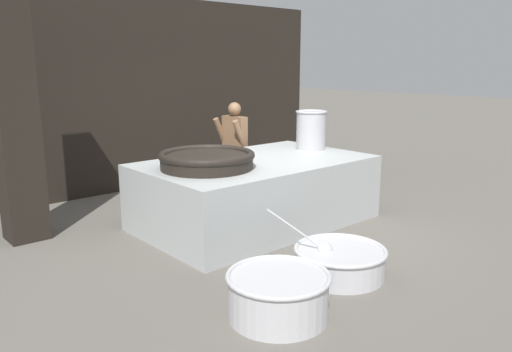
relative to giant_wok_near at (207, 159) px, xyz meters
name	(u,v)px	position (x,y,z in m)	size (l,w,h in m)	color
ground_plane	(256,223)	(0.86, 0.01, -1.05)	(60.00, 60.00, 0.00)	#666059
back_wall	(144,94)	(0.86, 3.10, 0.67)	(7.93, 0.24, 3.43)	black
support_pillar	(14,108)	(-1.85, 1.52, 0.67)	(0.48, 0.48, 3.43)	black
hearth_platform	(256,192)	(0.86, 0.01, -0.58)	(3.22, 1.96, 0.93)	#B2B7B7
giant_wok_near	(207,159)	(0.00, 0.00, 0.00)	(1.25, 1.25, 0.22)	black
stock_pot	(311,130)	(2.11, 0.12, 0.19)	(0.50, 0.50, 0.61)	#B7B7BC
cook	(234,146)	(1.62, 1.44, -0.17)	(0.39, 0.60, 1.61)	#8C6647
prep_bowl_vegetables	(340,260)	(0.32, -1.97, -0.87)	(1.08, 1.08, 0.74)	silver
prep_bowl_meat	(278,293)	(-0.81, -2.18, -0.82)	(0.96, 0.96, 0.42)	silver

